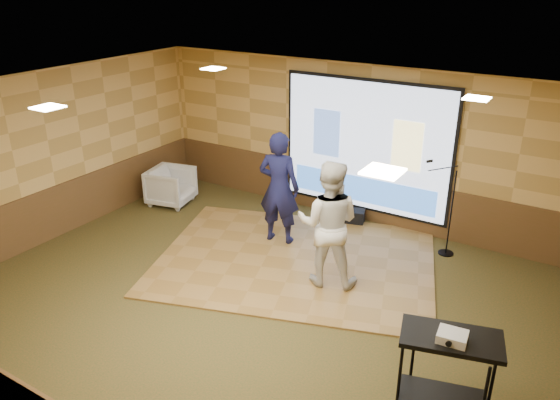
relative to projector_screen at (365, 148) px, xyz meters
The scene contains 17 objects.
ground 3.74m from the projector_screen, 90.00° to the right, with size 9.00×9.00×0.00m, color #273518.
room_shell 3.49m from the projector_screen, 90.00° to the right, with size 9.04×7.04×3.02m.
wainscot_back 1.00m from the projector_screen, 90.00° to the left, with size 9.00×0.04×0.95m, color #513B1B.
wainscot_left 5.73m from the projector_screen, 142.51° to the right, with size 0.04×7.00×0.95m, color #513B1B.
projector_screen is the anchor object (origin of this frame).
downlight_nw 3.12m from the projector_screen, 143.35° to the right, with size 0.32×0.32×0.02m, color #FBE3BC.
downlight_ne 3.12m from the projector_screen, 36.65° to the right, with size 0.32×0.32×0.02m, color #FBE3BC.
downlight_sw 5.61m from the projector_screen, 114.02° to the right, with size 0.32×0.32×0.02m, color #FBE3BC.
downlight_se 5.61m from the projector_screen, 65.98° to the right, with size 0.32×0.32×0.02m, color #FBE3BC.
dance_floor 2.55m from the projector_screen, 97.48° to the right, with size 4.53×3.45×0.03m, color olive.
player_left 1.90m from the projector_screen, 118.69° to the right, with size 0.73×0.48×2.01m, color #14153E.
player_right 2.52m from the projector_screen, 78.71° to the right, with size 0.97×0.75×1.99m, color silver.
av_table 5.16m from the projector_screen, 56.39° to the right, with size 1.03×0.54×1.08m.
projector 5.20m from the projector_screen, 56.68° to the right, with size 0.29×0.24×0.10m, color silver.
mic_stand 2.08m from the projector_screen, 15.87° to the right, with size 0.65×0.26×1.65m.
banquet_chair 4.08m from the projector_screen, 160.42° to the right, with size 0.82×0.84×0.77m, color gray.
duffel_bag 1.36m from the projector_screen, 110.32° to the right, with size 0.44×0.29×0.27m, color black.
Camera 1 is at (3.73, -5.65, 4.56)m, focal length 35.00 mm.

